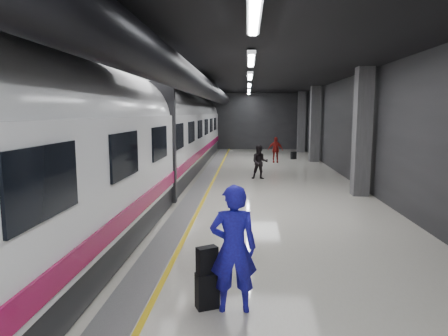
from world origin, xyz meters
name	(u,v)px	position (x,y,z in m)	size (l,w,h in m)	color
ground	(231,206)	(0.00, 0.00, 0.00)	(40.00, 40.00, 0.00)	beige
platform_hall	(223,94)	(-0.29, 0.96, 3.54)	(10.02, 40.02, 4.51)	black
train	(128,140)	(-3.25, 0.00, 2.07)	(3.05, 38.00, 4.05)	black
traveler_main	(233,249)	(0.32, -6.70, 0.96)	(0.70, 0.46, 1.92)	#1A1BC4
suitcase_main	(207,290)	(-0.07, -6.64, 0.27)	(0.33, 0.21, 0.55)	black
shoulder_bag	(207,260)	(-0.07, -6.64, 0.75)	(0.31, 0.16, 0.41)	black
traveler_far_a	(260,162)	(1.07, 5.25, 0.76)	(0.74, 0.58, 1.52)	black
traveler_far_b	(275,150)	(2.18, 11.39, 0.75)	(0.88, 0.37, 1.51)	maroon
suitcase_far	(294,155)	(3.46, 13.11, 0.24)	(0.33, 0.21, 0.48)	black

